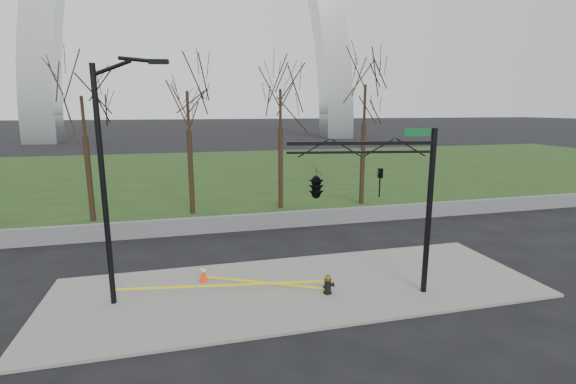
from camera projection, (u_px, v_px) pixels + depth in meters
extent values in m
plane|color=black|center=(300.00, 289.00, 15.37)|extent=(500.00, 500.00, 0.00)
cube|color=slate|center=(300.00, 288.00, 15.36)|extent=(18.00, 6.00, 0.10)
cube|color=#1E3513|center=(223.00, 171.00, 43.84)|extent=(120.00, 40.00, 0.06)
cube|color=#59595B|center=(261.00, 221.00, 22.88)|extent=(60.00, 0.30, 0.90)
cylinder|color=black|center=(328.00, 293.00, 14.77)|extent=(0.30, 0.30, 0.05)
cylinder|color=black|center=(328.00, 287.00, 14.72)|extent=(0.23, 0.23, 0.52)
cylinder|color=black|center=(332.00, 285.00, 14.78)|extent=(0.19, 0.16, 0.14)
cylinder|color=black|center=(324.00, 287.00, 14.68)|extent=(0.10, 0.10, 0.09)
cylinder|color=brown|center=(328.00, 279.00, 14.67)|extent=(0.26, 0.26, 0.05)
ellipsoid|color=brown|center=(328.00, 278.00, 14.66)|extent=(0.24, 0.24, 0.18)
cylinder|color=brown|center=(328.00, 275.00, 14.64)|extent=(0.05, 0.05, 0.07)
cube|color=#FF370D|center=(204.00, 280.00, 15.85)|extent=(0.39, 0.39, 0.04)
cone|color=#FF370D|center=(203.00, 273.00, 15.78)|extent=(0.25, 0.25, 0.60)
cylinder|color=white|center=(203.00, 270.00, 15.76)|extent=(0.19, 0.19, 0.09)
cylinder|color=black|center=(104.00, 191.00, 13.29)|extent=(0.18, 0.18, 8.00)
cylinder|color=black|center=(111.00, 68.00, 12.56)|extent=(1.26, 0.34, 0.56)
cylinder|color=black|center=(139.00, 60.00, 12.57)|extent=(1.21, 0.33, 0.22)
cube|color=black|center=(159.00, 62.00, 12.62)|extent=(0.63, 0.32, 0.14)
cylinder|color=black|center=(429.00, 214.00, 14.37)|extent=(0.20, 0.20, 6.00)
cube|color=black|center=(361.00, 143.00, 13.68)|extent=(4.95, 0.98, 0.12)
cube|color=black|center=(361.00, 152.00, 13.74)|extent=(4.94, 0.94, 0.08)
cube|color=#0C5926|center=(417.00, 132.00, 13.75)|extent=(0.89, 0.19, 0.25)
imported|color=black|center=(380.00, 183.00, 14.00)|extent=(0.20, 0.23, 1.00)
imported|color=black|center=(316.00, 184.00, 13.84)|extent=(0.95, 2.54, 1.00)
cube|color=yellow|center=(223.00, 285.00, 14.33)|extent=(7.36, 1.14, 0.08)
cube|color=yellow|center=(263.00, 282.00, 15.28)|extent=(4.27, 2.22, 0.08)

